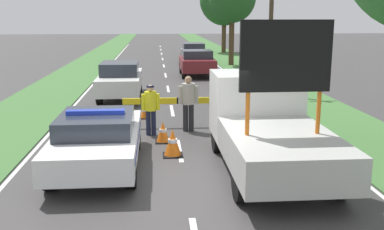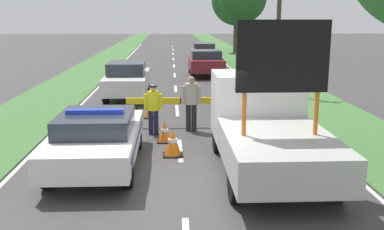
{
  "view_description": "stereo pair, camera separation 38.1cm",
  "coord_description": "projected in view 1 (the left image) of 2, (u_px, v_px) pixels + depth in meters",
  "views": [
    {
      "loc": [
        -0.61,
        -9.54,
        3.58
      ],
      "look_at": [
        0.3,
        1.55,
        1.1
      ],
      "focal_mm": 42.0,
      "sensor_mm": 36.0,
      "label": 1
    },
    {
      "loc": [
        -0.23,
        -9.57,
        3.58
      ],
      "look_at": [
        0.3,
        1.55,
        1.1
      ],
      "focal_mm": 42.0,
      "sensor_mm": 36.0,
      "label": 2
    }
  ],
  "objects": [
    {
      "name": "traffic_cone_behind_barrier",
      "position": [
        234.0,
        116.0,
        14.79
      ],
      "size": [
        0.48,
        0.48,
        0.66
      ],
      "color": "black",
      "rests_on": "ground"
    },
    {
      "name": "grass_verge_right",
      "position": [
        248.0,
        70.0,
        30.01
      ],
      "size": [
        3.1,
        120.0,
        0.03
      ],
      "color": "#427038",
      "rests_on": "ground"
    },
    {
      "name": "queued_car_van_white",
      "position": [
        120.0,
        79.0,
        19.77
      ],
      "size": [
        1.78,
        4.63,
        1.58
      ],
      "rotation": [
        0.0,
        0.0,
        3.14
      ],
      "color": "silver",
      "rests_on": "ground"
    },
    {
      "name": "traffic_cone_centre_front",
      "position": [
        173.0,
        143.0,
        11.63
      ],
      "size": [
        0.52,
        0.52,
        0.71
      ],
      "color": "black",
      "rests_on": "ground"
    },
    {
      "name": "police_car",
      "position": [
        98.0,
        139.0,
        10.66
      ],
      "size": [
        1.92,
        4.55,
        1.43
      ],
      "rotation": [
        0.0,
        0.0,
        -0.05
      ],
      "color": "white",
      "rests_on": "ground"
    },
    {
      "name": "police_officer",
      "position": [
        151.0,
        106.0,
        13.52
      ],
      "size": [
        0.56,
        0.35,
        1.55
      ],
      "rotation": [
        0.0,
        0.0,
        2.68
      ],
      "color": "#191E38",
      "rests_on": "ground"
    },
    {
      "name": "queued_car_wagon_maroon",
      "position": [
        197.0,
        62.0,
        26.94
      ],
      "size": [
        1.95,
        3.98,
        1.55
      ],
      "rotation": [
        0.0,
        0.0,
        3.14
      ],
      "color": "maroon",
      "rests_on": "ground"
    },
    {
      "name": "lane_markings",
      "position": [
        166.0,
        78.0,
        25.99
      ],
      "size": [
        7.93,
        62.33,
        0.01
      ],
      "color": "silver",
      "rests_on": "ground"
    },
    {
      "name": "work_truck",
      "position": [
        266.0,
        123.0,
        10.71
      ],
      "size": [
        2.23,
        5.23,
        3.5
      ],
      "rotation": [
        0.0,
        0.0,
        3.2
      ],
      "color": "white",
      "rests_on": "ground"
    },
    {
      "name": "queued_car_suv_grey",
      "position": [
        193.0,
        53.0,
        33.41
      ],
      "size": [
        1.71,
        4.46,
        1.58
      ],
      "rotation": [
        0.0,
        0.0,
        3.14
      ],
      "color": "slate",
      "rests_on": "ground"
    },
    {
      "name": "utility_pole",
      "position": [
        271.0,
        26.0,
        20.27
      ],
      "size": [
        1.2,
        0.2,
        6.01
      ],
      "color": "#473828",
      "rests_on": "ground"
    },
    {
      "name": "pedestrian_civilian",
      "position": [
        188.0,
        99.0,
        13.98
      ],
      "size": [
        0.63,
        0.4,
        1.74
      ],
      "rotation": [
        0.0,
        0.0,
        0.28
      ],
      "color": "#232326",
      "rests_on": "ground"
    },
    {
      "name": "grass_verge_left",
      "position": [
        79.0,
        71.0,
        29.12
      ],
      "size": [
        3.1,
        120.0,
        0.03
      ],
      "color": "#427038",
      "rests_on": "ground"
    },
    {
      "name": "traffic_cone_near_truck",
      "position": [
        144.0,
        111.0,
        15.89
      ],
      "size": [
        0.37,
        0.37,
        0.51
      ],
      "color": "black",
      "rests_on": "ground"
    },
    {
      "name": "traffic_cone_near_police",
      "position": [
        163.0,
        132.0,
        12.88
      ],
      "size": [
        0.44,
        0.44,
        0.61
      ],
      "color": "black",
      "rests_on": "ground"
    },
    {
      "name": "road_barrier",
      "position": [
        177.0,
        102.0,
        14.65
      ],
      "size": [
        3.52,
        0.08,
        0.95
      ],
      "rotation": [
        0.0,
        0.0,
        -0.08
      ],
      "color": "black",
      "rests_on": "ground"
    },
    {
      "name": "ground_plane",
      "position": [
        184.0,
        178.0,
        10.11
      ],
      "size": [
        160.0,
        160.0,
        0.0
      ],
      "primitive_type": "plane",
      "color": "#3D3A3A"
    }
  ]
}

